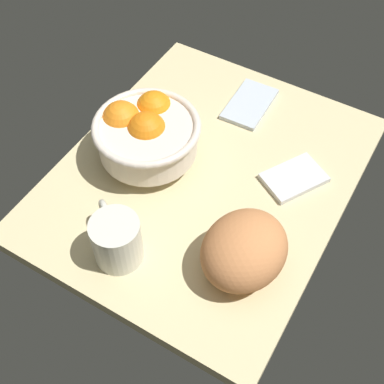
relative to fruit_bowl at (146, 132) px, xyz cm
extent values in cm
cube|color=beige|center=(1.72, -12.97, -8.52)|extent=(68.77, 56.00, 3.00)
cylinder|color=beige|center=(-0.46, -0.68, -5.62)|extent=(8.95, 8.95, 2.80)
cylinder|color=beige|center=(-0.46, -0.68, -0.93)|extent=(20.21, 20.21, 6.58)
torus|color=beige|center=(-0.46, -0.68, 2.36)|extent=(21.81, 21.81, 1.60)
sphere|color=orange|center=(-0.52, -1.12, 0.71)|extent=(7.49, 7.49, 7.49)
sphere|color=orange|center=(5.75, 1.64, 0.75)|extent=(7.71, 7.71, 7.71)
sphere|color=orange|center=(-0.41, 5.50, 0.82)|extent=(8.12, 8.12, 8.12)
sphere|color=orange|center=(-0.46, -0.68, 0.84)|extent=(8.21, 8.21, 8.21)
sphere|color=orange|center=(-0.46, -0.68, 0.80)|extent=(7.98, 7.98, 7.98)
ellipsoid|color=#CA7D49|center=(-13.62, -29.39, -1.52)|extent=(18.54, 16.40, 10.99)
cube|color=silver|center=(24.50, -11.77, -6.50)|extent=(14.74, 8.99, 1.03)
cube|color=silver|center=(9.52, -29.40, -6.42)|extent=(14.66, 13.22, 1.20)
cylinder|color=silver|center=(-22.98, -9.08, -2.13)|extent=(8.93, 8.93, 9.78)
torus|color=silver|center=(-19.72, -4.45, -2.13)|extent=(4.83, 6.15, 6.68)
camera|label=1|loc=(-57.47, -44.81, 74.93)|focal=48.04mm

